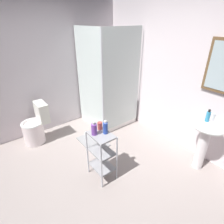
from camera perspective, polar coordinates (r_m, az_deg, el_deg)
name	(u,v)px	position (r m, az deg, el deg)	size (l,w,h in m)	color
ground_plane	(91,183)	(2.83, -6.73, -21.40)	(4.20, 4.20, 0.02)	#9F928D
wall_back	(181,76)	(3.30, 21.02, 10.59)	(4.20, 0.14, 2.50)	white
wall_left	(34,71)	(3.71, -23.31, 11.85)	(0.10, 4.20, 2.50)	white
shower_stall	(107,104)	(3.91, -1.54, 2.52)	(0.92, 0.92, 2.00)	white
pedestal_sink	(205,137)	(2.98, 27.29, -6.90)	(0.46, 0.37, 0.81)	white
sink_faucet	(214,117)	(2.95, 29.51, -1.47)	(0.03, 0.03, 0.10)	silver
toilet	(36,127)	(3.66, -22.95, -4.36)	(0.37, 0.49, 0.76)	white
storage_cart	(102,152)	(2.61, -3.27, -12.58)	(0.38, 0.28, 0.74)	silver
hand_soap_bottle	(208,116)	(2.87, 28.05, -1.19)	(0.06, 0.06, 0.18)	#389ED1
shampoo_bottle_blue	(105,128)	(2.40, -2.11, -5.00)	(0.06, 0.06, 0.19)	#2A49B1
conditioner_bottle_purple	(94,129)	(2.39, -5.69, -5.34)	(0.08, 0.08, 0.19)	purple
rinse_cup	(100,126)	(2.51, -3.85, -4.35)	(0.07, 0.07, 0.11)	#B24742
bath_mat	(93,142)	(3.53, -6.02, -9.27)	(0.60, 0.40, 0.02)	gray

